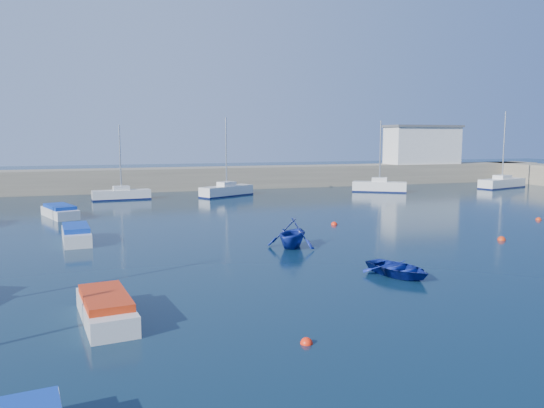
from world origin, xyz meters
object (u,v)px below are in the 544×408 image
object	(u,v)px
dinghy_center	(398,269)
dinghy_left	(292,233)
harbor_office	(422,146)
motorboat_1	(76,234)
sailboat_6	(227,190)
sailboat_7	(379,186)
sailboat_5	(121,194)
sailboat_8	(502,183)
motorboat_0	(106,308)
motorboat_2	(60,211)

from	to	relation	value
dinghy_center	dinghy_left	distance (m)	7.70
harbor_office	motorboat_1	xyz separation A→B (m)	(-44.14, -30.39, -4.61)
sailboat_6	sailboat_7	bearing A→B (deg)	-122.99
sailboat_5	dinghy_center	xyz separation A→B (m)	(10.54, -34.55, -0.21)
sailboat_7	sailboat_8	distance (m)	16.82
sailboat_7	sailboat_5	bearing A→B (deg)	120.34
motorboat_1	dinghy_center	xyz separation A→B (m)	(14.06, -12.75, -0.15)
sailboat_7	dinghy_center	world-z (taller)	sailboat_7
sailboat_7	dinghy_center	xyz separation A→B (m)	(-17.97, -33.35, -0.32)
sailboat_5	sailboat_7	world-z (taller)	sailboat_7
motorboat_1	dinghy_center	distance (m)	18.98
dinghy_center	sailboat_5	bearing A→B (deg)	88.98
sailboat_5	motorboat_0	world-z (taller)	sailboat_5
motorboat_0	dinghy_center	xyz separation A→B (m)	(12.60, 2.06, -0.11)
dinghy_center	dinghy_left	world-z (taller)	dinghy_left
harbor_office	sailboat_5	distance (m)	41.77
sailboat_7	motorboat_0	xyz separation A→B (m)	(-30.57, -35.41, -0.21)
motorboat_1	harbor_office	bearing A→B (deg)	29.48
dinghy_left	sailboat_5	bearing A→B (deg)	145.12
motorboat_1	dinghy_center	size ratio (longest dim) A/B	1.34
sailboat_7	sailboat_6	bearing A→B (deg)	119.28
sailboat_7	sailboat_8	xyz separation A→B (m)	(16.81, -0.52, -0.02)
sailboat_5	motorboat_2	distance (m)	11.87
motorboat_1	motorboat_2	bearing A→B (deg)	93.04
sailboat_6	dinghy_left	world-z (taller)	sailboat_6
motorboat_0	dinghy_left	size ratio (longest dim) A/B	1.39
sailboat_8	motorboat_2	bearing A→B (deg)	83.06
sailboat_6	sailboat_7	world-z (taller)	sailboat_6
sailboat_5	motorboat_2	size ratio (longest dim) A/B	1.48
harbor_office	sailboat_6	size ratio (longest dim) A/B	1.20
harbor_office	sailboat_7	bearing A→B (deg)	-141.05
sailboat_8	motorboat_0	distance (m)	58.84
harbor_office	sailboat_8	distance (m)	12.18
sailboat_5	motorboat_0	bearing A→B (deg)	172.10
sailboat_7	motorboat_1	bearing A→B (deg)	155.51
harbor_office	sailboat_7	size ratio (longest dim) A/B	1.23
motorboat_2	motorboat_0	bearing A→B (deg)	-102.41
sailboat_5	sailboat_6	size ratio (longest dim) A/B	0.90
harbor_office	sailboat_5	bearing A→B (deg)	-168.05
dinghy_center	dinghy_left	size ratio (longest dim) A/B	1.03
dinghy_center	sailboat_8	bearing A→B (deg)	25.37
motorboat_2	dinghy_left	bearing A→B (deg)	-70.37
sailboat_6	sailboat_7	size ratio (longest dim) A/B	1.03
sailboat_7	motorboat_2	distance (m)	34.92
sailboat_8	motorboat_0	xyz separation A→B (m)	(-47.39, -34.89, -0.19)
harbor_office	sailboat_6	bearing A→B (deg)	-163.71
motorboat_1	motorboat_2	distance (m)	11.19
harbor_office	dinghy_center	size ratio (longest dim) A/B	3.07
sailboat_5	sailboat_6	bearing A→B (deg)	-95.34
sailboat_5	sailboat_7	distance (m)	28.53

